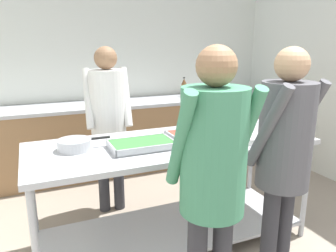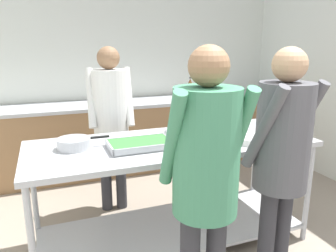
{
  "view_description": "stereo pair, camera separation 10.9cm",
  "coord_description": "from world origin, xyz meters",
  "px_view_note": "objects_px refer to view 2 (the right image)",
  "views": [
    {
      "loc": [
        -1.11,
        -0.89,
        1.65
      ],
      "look_at": [
        -0.11,
        1.46,
        0.99
      ],
      "focal_mm": 35.0,
      "sensor_mm": 36.0,
      "label": 1
    },
    {
      "loc": [
        -1.01,
        -0.94,
        1.65
      ],
      "look_at": [
        -0.11,
        1.46,
        0.99
      ],
      "focal_mm": 35.0,
      "sensor_mm": 36.0,
      "label": 2
    }
  ],
  "objects_px": {
    "plate_stack": "(249,139)",
    "guest_serving_right": "(206,166)",
    "guest_serving_left": "(282,148)",
    "sauce_pan": "(74,143)",
    "cook_behind_counter": "(111,112)",
    "serving_tray_vegetables": "(140,145)",
    "water_bottle": "(190,88)",
    "broccoli_bowl": "(278,134)",
    "serving_tray_roast": "(194,136)"
  },
  "relations": [
    {
      "from": "serving_tray_roast",
      "to": "broccoli_bowl",
      "type": "relative_size",
      "value": 1.9
    },
    {
      "from": "guest_serving_left",
      "to": "plate_stack",
      "type": "bearing_deg",
      "value": 78.65
    },
    {
      "from": "serving_tray_vegetables",
      "to": "water_bottle",
      "type": "bearing_deg",
      "value": 56.48
    },
    {
      "from": "broccoli_bowl",
      "to": "guest_serving_left",
      "type": "distance_m",
      "value": 0.63
    },
    {
      "from": "serving_tray_vegetables",
      "to": "plate_stack",
      "type": "distance_m",
      "value": 0.85
    },
    {
      "from": "sauce_pan",
      "to": "guest_serving_left",
      "type": "height_order",
      "value": "guest_serving_left"
    },
    {
      "from": "guest_serving_left",
      "to": "water_bottle",
      "type": "xyz_separation_m",
      "value": [
        0.55,
        2.59,
        0.02
      ]
    },
    {
      "from": "sauce_pan",
      "to": "guest_serving_right",
      "type": "distance_m",
      "value": 1.1
    },
    {
      "from": "serving_tray_vegetables",
      "to": "guest_serving_right",
      "type": "distance_m",
      "value": 0.79
    },
    {
      "from": "broccoli_bowl",
      "to": "cook_behind_counter",
      "type": "relative_size",
      "value": 0.13
    },
    {
      "from": "serving_tray_vegetables",
      "to": "broccoli_bowl",
      "type": "distance_m",
      "value": 1.12
    },
    {
      "from": "serving_tray_roast",
      "to": "water_bottle",
      "type": "xyz_separation_m",
      "value": [
        0.82,
        1.88,
        0.11
      ]
    },
    {
      "from": "serving_tray_roast",
      "to": "plate_stack",
      "type": "bearing_deg",
      "value": -30.46
    },
    {
      "from": "plate_stack",
      "to": "broccoli_bowl",
      "type": "bearing_deg",
      "value": 1.15
    },
    {
      "from": "sauce_pan",
      "to": "cook_behind_counter",
      "type": "distance_m",
      "value": 0.78
    },
    {
      "from": "serving_tray_roast",
      "to": "guest_serving_right",
      "type": "xyz_separation_m",
      "value": [
        -0.33,
        -0.83,
        0.1
      ]
    },
    {
      "from": "broccoli_bowl",
      "to": "water_bottle",
      "type": "height_order",
      "value": "water_bottle"
    },
    {
      "from": "serving_tray_roast",
      "to": "sauce_pan",
      "type": "bearing_deg",
      "value": 174.33
    },
    {
      "from": "guest_serving_right",
      "to": "water_bottle",
      "type": "height_order",
      "value": "guest_serving_right"
    },
    {
      "from": "plate_stack",
      "to": "guest_serving_left",
      "type": "height_order",
      "value": "guest_serving_left"
    },
    {
      "from": "broccoli_bowl",
      "to": "guest_serving_left",
      "type": "height_order",
      "value": "guest_serving_left"
    },
    {
      "from": "cook_behind_counter",
      "to": "water_bottle",
      "type": "xyz_separation_m",
      "value": [
        1.34,
        1.13,
        0.02
      ]
    },
    {
      "from": "plate_stack",
      "to": "guest_serving_left",
      "type": "relative_size",
      "value": 0.17
    },
    {
      "from": "sauce_pan",
      "to": "serving_tray_roast",
      "type": "xyz_separation_m",
      "value": [
        0.92,
        -0.09,
        -0.02
      ]
    },
    {
      "from": "cook_behind_counter",
      "to": "guest_serving_right",
      "type": "bearing_deg",
      "value": -82.93
    },
    {
      "from": "water_bottle",
      "to": "serving_tray_roast",
      "type": "bearing_deg",
      "value": -113.55
    },
    {
      "from": "serving_tray_vegetables",
      "to": "guest_serving_left",
      "type": "height_order",
      "value": "guest_serving_left"
    },
    {
      "from": "cook_behind_counter",
      "to": "water_bottle",
      "type": "height_order",
      "value": "cook_behind_counter"
    },
    {
      "from": "serving_tray_vegetables",
      "to": "water_bottle",
      "type": "height_order",
      "value": "water_bottle"
    },
    {
      "from": "water_bottle",
      "to": "cook_behind_counter",
      "type": "bearing_deg",
      "value": -140.0
    },
    {
      "from": "plate_stack",
      "to": "guest_serving_right",
      "type": "relative_size",
      "value": 0.17
    },
    {
      "from": "broccoli_bowl",
      "to": "cook_behind_counter",
      "type": "height_order",
      "value": "cook_behind_counter"
    },
    {
      "from": "plate_stack",
      "to": "water_bottle",
      "type": "height_order",
      "value": "water_bottle"
    },
    {
      "from": "plate_stack",
      "to": "guest_serving_right",
      "type": "height_order",
      "value": "guest_serving_right"
    },
    {
      "from": "water_bottle",
      "to": "plate_stack",
      "type": "bearing_deg",
      "value": -102.06
    },
    {
      "from": "serving_tray_vegetables",
      "to": "sauce_pan",
      "type": "bearing_deg",
      "value": 161.6
    },
    {
      "from": "plate_stack",
      "to": "guest_serving_right",
      "type": "xyz_separation_m",
      "value": [
        -0.7,
        -0.62,
        0.1
      ]
    },
    {
      "from": "broccoli_bowl",
      "to": "serving_tray_roast",
      "type": "bearing_deg",
      "value": 161.85
    },
    {
      "from": "broccoli_bowl",
      "to": "guest_serving_right",
      "type": "relative_size",
      "value": 0.13
    },
    {
      "from": "cook_behind_counter",
      "to": "water_bottle",
      "type": "relative_size",
      "value": 5.96
    },
    {
      "from": "sauce_pan",
      "to": "broccoli_bowl",
      "type": "relative_size",
      "value": 1.84
    },
    {
      "from": "guest_serving_left",
      "to": "sauce_pan",
      "type": "bearing_deg",
      "value": 146.04
    },
    {
      "from": "sauce_pan",
      "to": "broccoli_bowl",
      "type": "xyz_separation_m",
      "value": [
        1.57,
        -0.3,
        -0.01
      ]
    },
    {
      "from": "serving_tray_roast",
      "to": "broccoli_bowl",
      "type": "height_order",
      "value": "broccoli_bowl"
    },
    {
      "from": "broccoli_bowl",
      "to": "guest_serving_right",
      "type": "distance_m",
      "value": 1.16
    },
    {
      "from": "sauce_pan",
      "to": "serving_tray_vegetables",
      "type": "height_order",
      "value": "sauce_pan"
    },
    {
      "from": "guest_serving_right",
      "to": "cook_behind_counter",
      "type": "xyz_separation_m",
      "value": [
        -0.2,
        1.59,
        -0.01
      ]
    },
    {
      "from": "cook_behind_counter",
      "to": "serving_tray_roast",
      "type": "bearing_deg",
      "value": -55.31
    },
    {
      "from": "broccoli_bowl",
      "to": "water_bottle",
      "type": "xyz_separation_m",
      "value": [
        0.17,
        2.09,
        0.1
      ]
    },
    {
      "from": "guest_serving_right",
      "to": "serving_tray_vegetables",
      "type": "bearing_deg",
      "value": 100.31
    }
  ]
}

